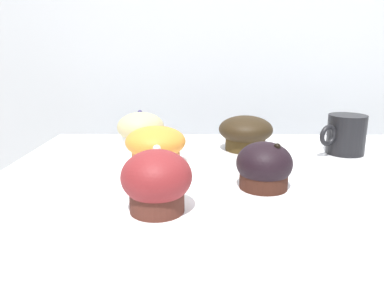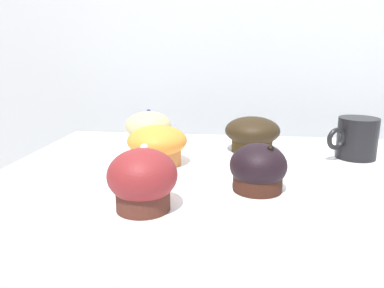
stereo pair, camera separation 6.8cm
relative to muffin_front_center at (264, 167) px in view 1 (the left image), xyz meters
The scene contains 7 objects.
wall_back 0.66m from the muffin_front_center, 86.34° to the left, with size 3.20×0.10×1.80m, color silver.
muffin_front_center is the anchor object (origin of this frame).
muffin_back_left 0.18m from the muffin_front_center, 150.41° to the right, with size 0.09×0.09×0.09m.
muffin_back_right 0.23m from the muffin_front_center, 89.83° to the left, with size 0.12×0.12×0.07m.
muffin_front_left 0.34m from the muffin_front_center, 132.45° to the left, with size 0.10×0.10×0.08m.
muffin_front_right 0.22m from the muffin_front_center, 146.73° to the left, with size 0.11×0.11×0.07m.
coffee_cup 0.29m from the muffin_front_center, 44.84° to the left, with size 0.11×0.08×0.08m.
Camera 1 is at (-0.15, -0.62, 1.13)m, focal length 35.00 mm.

